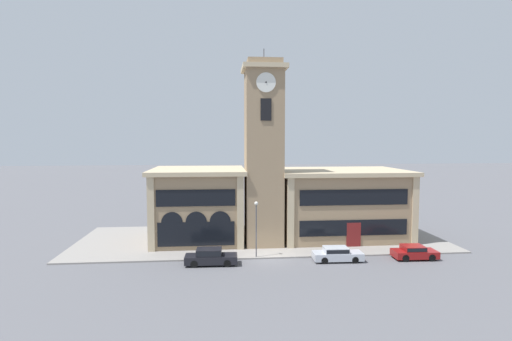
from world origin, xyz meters
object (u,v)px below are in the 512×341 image
at_px(parked_car_far, 414,252).
at_px(street_lamp, 256,220).
at_px(parked_car_mid, 337,254).
at_px(parked_car_near, 210,256).

bearing_deg(parked_car_far, street_lamp, 175.73).
relative_size(parked_car_far, street_lamp, 0.77).
xyz_separation_m(parked_car_mid, street_lamp, (-7.42, 1.55, 2.99)).
bearing_deg(parked_car_near, parked_car_far, 1.65).
distance_m(parked_car_mid, parked_car_far, 7.49).
xyz_separation_m(parked_car_far, street_lamp, (-14.91, 1.55, 3.00)).
xyz_separation_m(parked_car_near, parked_car_mid, (11.72, -0.00, -0.08)).
distance_m(parked_car_far, street_lamp, 15.28).
height_order(parked_car_far, street_lamp, street_lamp).
bearing_deg(parked_car_mid, parked_car_far, 1.65).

